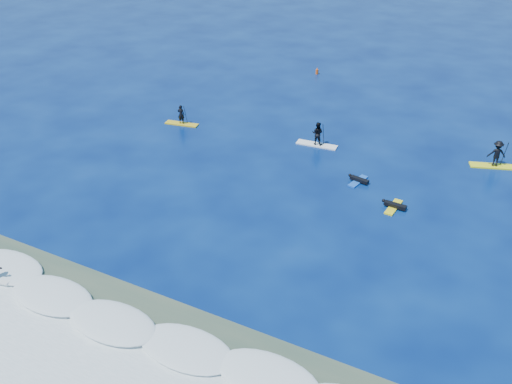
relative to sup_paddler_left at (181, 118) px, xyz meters
The scene contains 10 objects.
ground 14.47m from the sup_paddler_left, 49.25° to the right, with size 160.00×160.00×0.00m, color #04144C.
shallow_water 26.68m from the sup_paddler_left, 69.29° to the right, with size 90.00×13.00×0.01m, color #374B3C.
breaking_wave 22.99m from the sup_paddler_left, 65.75° to the right, with size 40.00×6.00×0.30m, color white.
whitewater 25.75m from the sup_paddler_left, 68.50° to the right, with size 34.00×5.00×0.02m, color silver.
sup_paddler_left is the anchor object (origin of this frame).
sup_paddler_center 11.65m from the sup_paddler_left, ahead, with size 3.24×1.08×2.23m.
sup_paddler_right 24.60m from the sup_paddler_left, ahead, with size 3.47×1.92×2.37m.
prone_paddler_near 19.95m from the sup_paddler_left, 13.62° to the right, with size 1.63×2.08×0.43m.
prone_paddler_far 16.48m from the sup_paddler_left, ahead, with size 1.54×2.00×0.41m.
marker_buoy 17.88m from the sup_paddler_left, 73.25° to the left, with size 0.29×0.29×0.71m.
Camera 1 is at (16.41, -25.10, 19.33)m, focal length 40.00 mm.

